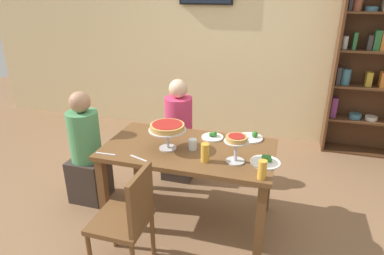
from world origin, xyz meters
name	(u,v)px	position (x,y,z in m)	size (l,w,h in m)	color
ground_plane	(189,217)	(0.00, 0.00, 0.00)	(12.00, 12.00, 0.00)	#846042
rear_partition	(235,37)	(0.00, 2.20, 1.40)	(8.00, 0.12, 2.80)	beige
dining_table	(189,158)	(0.00, 0.00, 0.64)	(1.49, 0.81, 0.74)	brown
bookshelf	(381,66)	(1.84, 2.01, 1.15)	(1.16, 0.30, 2.21)	#4C2D19
diner_far_left	(179,137)	(-0.33, 0.71, 0.49)	(0.34, 0.34, 1.15)	#382D28
diner_head_west	(87,155)	(-1.07, 0.03, 0.49)	(0.34, 0.34, 1.15)	#382D28
chair_near_left	(128,217)	(-0.24, -0.73, 0.49)	(0.40, 0.40, 0.87)	brown
deep_dish_pizza_stand	(167,129)	(-0.17, -0.07, 0.93)	(0.32, 0.32, 0.23)	silver
personal_pizza_stand	(236,143)	(0.43, -0.14, 0.90)	(0.20, 0.20, 0.23)	silver
salad_plate_near_diner	(213,136)	(0.15, 0.26, 0.76)	(0.20, 0.20, 0.07)	white
salad_plate_far_diner	(250,137)	(0.49, 0.34, 0.75)	(0.24, 0.24, 0.07)	white
salad_plate_spare	(266,161)	(0.67, -0.09, 0.76)	(0.24, 0.24, 0.07)	white
beer_glass_amber_tall	(262,170)	(0.66, -0.34, 0.81)	(0.07, 0.07, 0.15)	gold
beer_glass_amber_short	(205,153)	(0.20, -0.20, 0.82)	(0.07, 0.07, 0.16)	gold
water_glass_clear_near	(193,144)	(0.04, -0.02, 0.79)	(0.07, 0.07, 0.09)	white
cutlery_fork_near	(160,132)	(-0.37, 0.24, 0.74)	(0.18, 0.02, 0.01)	silver
cutlery_knife_near	(138,158)	(-0.34, -0.31, 0.74)	(0.18, 0.02, 0.01)	silver
cutlery_fork_far	(106,154)	(-0.63, -0.32, 0.74)	(0.18, 0.02, 0.01)	silver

